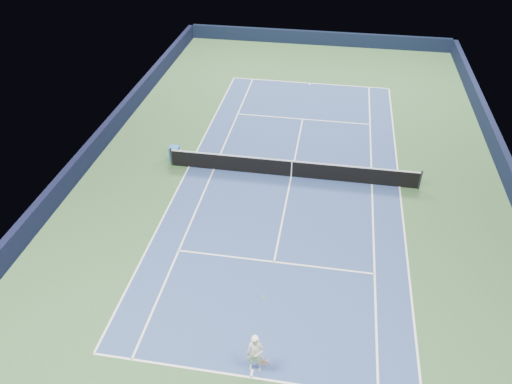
# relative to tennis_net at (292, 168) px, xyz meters

# --- Properties ---
(ground) EXTENTS (40.00, 40.00, 0.00)m
(ground) POSITION_rel_tennis_net_xyz_m (0.00, 0.00, -0.50)
(ground) COLOR #2E512C
(ground) RESTS_ON ground
(wall_far) EXTENTS (22.00, 0.35, 1.10)m
(wall_far) POSITION_rel_tennis_net_xyz_m (0.00, 19.82, 0.05)
(wall_far) COLOR black
(wall_far) RESTS_ON ground
(wall_left) EXTENTS (0.35, 40.00, 1.10)m
(wall_left) POSITION_rel_tennis_net_xyz_m (-10.82, 0.00, 0.05)
(wall_left) COLOR black
(wall_left) RESTS_ON ground
(court_surface) EXTENTS (10.97, 23.77, 0.01)m
(court_surface) POSITION_rel_tennis_net_xyz_m (0.00, 0.00, -0.50)
(court_surface) COLOR navy
(court_surface) RESTS_ON ground
(baseline_far) EXTENTS (10.97, 0.08, 0.00)m
(baseline_far) POSITION_rel_tennis_net_xyz_m (0.00, 11.88, -0.50)
(baseline_far) COLOR white
(baseline_far) RESTS_ON ground
(baseline_near) EXTENTS (10.97, 0.08, 0.00)m
(baseline_near) POSITION_rel_tennis_net_xyz_m (0.00, -11.88, -0.50)
(baseline_near) COLOR white
(baseline_near) RESTS_ON ground
(sideline_doubles_right) EXTENTS (0.08, 23.77, 0.00)m
(sideline_doubles_right) POSITION_rel_tennis_net_xyz_m (5.49, 0.00, -0.50)
(sideline_doubles_right) COLOR white
(sideline_doubles_right) RESTS_ON ground
(sideline_doubles_left) EXTENTS (0.08, 23.77, 0.00)m
(sideline_doubles_left) POSITION_rel_tennis_net_xyz_m (-5.49, 0.00, -0.50)
(sideline_doubles_left) COLOR white
(sideline_doubles_left) RESTS_ON ground
(sideline_singles_right) EXTENTS (0.08, 23.77, 0.00)m
(sideline_singles_right) POSITION_rel_tennis_net_xyz_m (4.12, 0.00, -0.50)
(sideline_singles_right) COLOR white
(sideline_singles_right) RESTS_ON ground
(sideline_singles_left) EXTENTS (0.08, 23.77, 0.00)m
(sideline_singles_left) POSITION_rel_tennis_net_xyz_m (-4.12, 0.00, -0.50)
(sideline_singles_left) COLOR white
(sideline_singles_left) RESTS_ON ground
(service_line_far) EXTENTS (8.23, 0.08, 0.00)m
(service_line_far) POSITION_rel_tennis_net_xyz_m (0.00, 6.40, -0.50)
(service_line_far) COLOR white
(service_line_far) RESTS_ON ground
(service_line_near) EXTENTS (8.23, 0.08, 0.00)m
(service_line_near) POSITION_rel_tennis_net_xyz_m (0.00, -6.40, -0.50)
(service_line_near) COLOR white
(service_line_near) RESTS_ON ground
(center_service_line) EXTENTS (0.08, 12.80, 0.00)m
(center_service_line) POSITION_rel_tennis_net_xyz_m (0.00, 0.00, -0.50)
(center_service_line) COLOR white
(center_service_line) RESTS_ON ground
(center_mark_far) EXTENTS (0.08, 0.30, 0.00)m
(center_mark_far) POSITION_rel_tennis_net_xyz_m (0.00, 11.73, -0.50)
(center_mark_far) COLOR white
(center_mark_far) RESTS_ON ground
(center_mark_near) EXTENTS (0.08, 0.30, 0.00)m
(center_mark_near) POSITION_rel_tennis_net_xyz_m (0.00, -11.73, -0.50)
(center_mark_near) COLOR white
(center_mark_near) RESTS_ON ground
(tennis_net) EXTENTS (12.90, 0.10, 1.07)m
(tennis_net) POSITION_rel_tennis_net_xyz_m (0.00, 0.00, 0.00)
(tennis_net) COLOR black
(tennis_net) RESTS_ON ground
(sponsor_cube) EXTENTS (0.58, 0.46, 0.82)m
(sponsor_cube) POSITION_rel_tennis_net_xyz_m (-6.40, 0.53, -0.09)
(sponsor_cube) COLOR blue
(sponsor_cube) RESTS_ON ground
(tennis_player) EXTENTS (0.76, 1.24, 2.47)m
(tennis_player) POSITION_rel_tennis_net_xyz_m (0.10, -11.52, 0.29)
(tennis_player) COLOR white
(tennis_player) RESTS_ON ground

